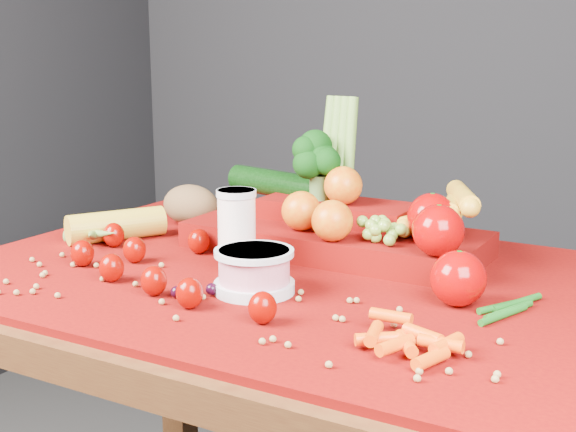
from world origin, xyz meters
The scene contains 12 objects.
table centered at (0.00, 0.00, 0.66)m, with size 1.10×0.80×0.75m.
red_cloth centered at (0.00, 0.00, 0.76)m, with size 1.05×0.75×0.01m, color #6B0903.
milk_glass centered at (-0.06, -0.05, 0.84)m, with size 0.06×0.06×0.14m.
yogurt_bowl centered at (0.02, -0.11, 0.80)m, with size 0.12×0.12×0.07m.
strawberry_scatter centered at (-0.16, -0.13, 0.79)m, with size 0.48×0.28×0.05m.
dark_grape_cluster centered at (-0.05, -0.18, 0.78)m, with size 0.06×0.05×0.03m, color black, non-canonical shape.
soybean_scatter centered at (0.00, -0.20, 0.77)m, with size 0.84×0.24×0.01m, color #9F7F44, non-canonical shape.
corn_ear centered at (-0.38, -0.01, 0.78)m, with size 0.25×0.27×0.06m.
potato centered at (-0.32, 0.19, 0.80)m, with size 0.12×0.09×0.08m, color brown.
baby_carrot_pile centered at (0.30, -0.20, 0.78)m, with size 0.17×0.17×0.03m, color #F24C08, non-canonical shape.
green_bean_pile centered at (0.36, -0.01, 0.77)m, with size 0.14×0.12×0.01m, color #135514, non-canonical shape.
produce_mound centered at (0.05, 0.15, 0.82)m, with size 0.61×0.37×0.27m.
Camera 1 is at (0.63, -1.07, 1.14)m, focal length 50.00 mm.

